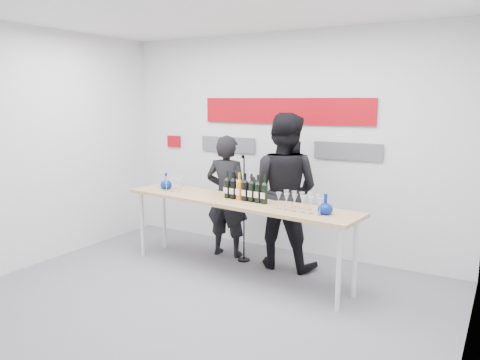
% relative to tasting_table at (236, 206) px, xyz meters
% --- Properties ---
extents(ground, '(5.00, 5.00, 0.00)m').
position_rel_tasting_table_xyz_m(ground, '(0.08, -0.82, -0.85)').
color(ground, slate).
rests_on(ground, ground).
extents(back_wall, '(5.00, 0.04, 3.00)m').
position_rel_tasting_table_xyz_m(back_wall, '(0.08, 1.18, 0.65)').
color(back_wall, silver).
rests_on(back_wall, ground).
extents(signage, '(3.38, 0.02, 0.79)m').
position_rel_tasting_table_xyz_m(signage, '(0.02, 1.15, 0.95)').
color(signage, '#A50710').
rests_on(signage, back_wall).
extents(tasting_table, '(3.13, 0.95, 0.92)m').
position_rel_tasting_table_xyz_m(tasting_table, '(0.00, 0.00, 0.00)').
color(tasting_table, tan).
rests_on(tasting_table, ground).
extents(wine_bottles, '(0.62, 0.14, 0.33)m').
position_rel_tasting_table_xyz_m(wine_bottles, '(0.12, 0.02, 0.23)').
color(wine_bottles, black).
rests_on(wine_bottles, tasting_table).
extents(decanter_left, '(0.16, 0.16, 0.21)m').
position_rel_tasting_table_xyz_m(decanter_left, '(-1.16, 0.13, 0.18)').
color(decanter_left, navy).
rests_on(decanter_left, tasting_table).
extents(decanter_right, '(0.16, 0.16, 0.21)m').
position_rel_tasting_table_xyz_m(decanter_right, '(1.16, -0.13, 0.18)').
color(decanter_right, navy).
rests_on(decanter_right, tasting_table).
extents(glasses_left, '(0.26, 0.25, 0.18)m').
position_rel_tasting_table_xyz_m(glasses_left, '(-0.99, 0.09, 0.16)').
color(glasses_left, silver).
rests_on(glasses_left, tasting_table).
extents(glasses_right, '(0.56, 0.28, 0.18)m').
position_rel_tasting_table_xyz_m(glasses_right, '(0.87, -0.10, 0.16)').
color(glasses_right, silver).
rests_on(glasses_right, tasting_table).
extents(presenter_left, '(0.64, 0.47, 1.64)m').
position_rel_tasting_table_xyz_m(presenter_left, '(-0.47, 0.55, -0.03)').
color(presenter_left, black).
rests_on(presenter_left, ground).
extents(presenter_right, '(0.99, 0.80, 1.95)m').
position_rel_tasting_table_xyz_m(presenter_right, '(0.36, 0.55, 0.12)').
color(presenter_right, black).
rests_on(presenter_right, ground).
extents(mic_stand, '(0.16, 0.16, 1.41)m').
position_rel_tasting_table_xyz_m(mic_stand, '(-0.15, 0.46, -0.42)').
color(mic_stand, black).
rests_on(mic_stand, ground).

